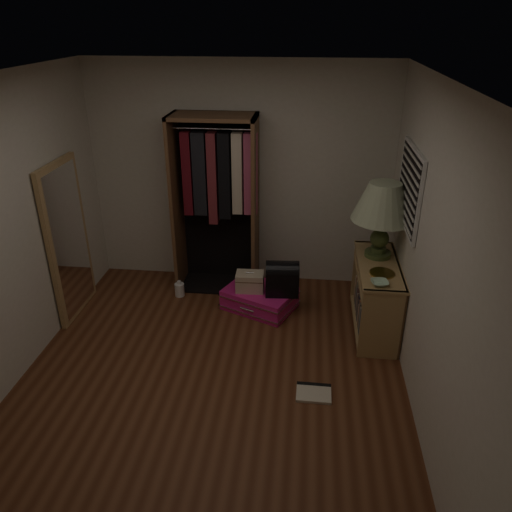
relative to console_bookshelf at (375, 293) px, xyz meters
name	(u,v)px	position (x,y,z in m)	size (l,w,h in m)	color
ground	(212,378)	(-1.54, -1.04, -0.39)	(4.00, 4.00, 0.00)	#522A17
room_walls	(216,225)	(-1.46, -1.00, 1.11)	(3.52, 4.02, 2.60)	beige
console_bookshelf	(375,293)	(0.00, 0.00, 0.00)	(0.42, 1.12, 0.75)	#A27F4E
open_wardrobe	(217,190)	(-1.77, 0.73, 0.81)	(0.95, 0.50, 2.05)	brown
floor_mirror	(68,241)	(-3.24, -0.04, 0.46)	(0.06, 0.80, 1.70)	#A78251
pink_suitcase	(260,298)	(-1.23, 0.22, -0.28)	(0.92, 0.81, 0.23)	#CC1873
train_case	(250,282)	(-1.34, 0.20, -0.06)	(0.32, 0.22, 0.22)	#BDAC90
black_bag	(282,277)	(-0.98, 0.17, 0.04)	(0.37, 0.26, 0.39)	black
table_lamp	(384,203)	(0.00, 0.15, 0.93)	(0.80, 0.80, 0.78)	#3C4D25
brass_tray	(382,273)	(0.00, -0.24, 0.36)	(0.31, 0.31, 0.01)	#AF9343
ceramic_bowl	(380,283)	(-0.05, -0.47, 0.38)	(0.16, 0.16, 0.04)	#AED0B2
white_jug	(180,289)	(-2.19, 0.38, -0.31)	(0.14, 0.14, 0.20)	silver
floor_book	(314,392)	(-0.61, -1.14, -0.38)	(0.31, 0.25, 0.03)	beige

